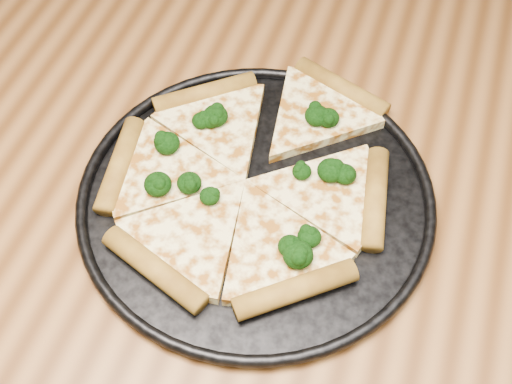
% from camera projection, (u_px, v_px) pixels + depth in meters
% --- Properties ---
extents(dining_table, '(1.20, 0.90, 0.75)m').
position_uv_depth(dining_table, '(277.00, 238.00, 0.78)').
color(dining_table, brown).
rests_on(dining_table, ground).
extents(pizza_pan, '(0.37, 0.37, 0.02)m').
position_uv_depth(pizza_pan, '(256.00, 197.00, 0.69)').
color(pizza_pan, black).
rests_on(pizza_pan, dining_table).
extents(pizza, '(0.31, 0.35, 0.02)m').
position_uv_depth(pizza, '(249.00, 177.00, 0.70)').
color(pizza, '#FFEF9C').
rests_on(pizza, pizza_pan).
extents(broccoli_florets, '(0.22, 0.20, 0.02)m').
position_uv_depth(broccoli_florets, '(256.00, 168.00, 0.69)').
color(broccoli_florets, black).
rests_on(broccoli_florets, pizza).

